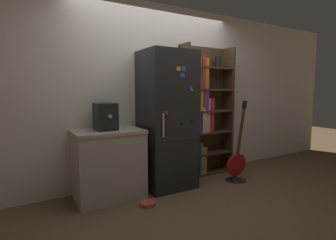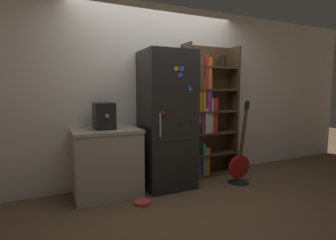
{
  "view_description": "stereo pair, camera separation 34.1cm",
  "coord_description": "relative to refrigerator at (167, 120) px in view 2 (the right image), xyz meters",
  "views": [
    {
      "loc": [
        -1.82,
        -2.99,
        1.34
      ],
      "look_at": [
        0.02,
        0.15,
        0.94
      ],
      "focal_mm": 28.0,
      "sensor_mm": 36.0,
      "label": 1
    },
    {
      "loc": [
        -1.51,
        -3.14,
        1.34
      ],
      "look_at": [
        0.02,
        0.15,
        0.94
      ],
      "focal_mm": 28.0,
      "sensor_mm": 36.0,
      "label": 2
    }
  ],
  "objects": [
    {
      "name": "ground_plane",
      "position": [
        0.0,
        -0.14,
        -0.94
      ],
      "size": [
        16.0,
        16.0,
        0.0
      ],
      "primitive_type": "plane",
      "color": "brown"
    },
    {
      "name": "refrigerator",
      "position": [
        0.0,
        0.0,
        0.0
      ],
      "size": [
        0.68,
        0.64,
        1.89
      ],
      "color": "black",
      "rests_on": "ground_plane"
    },
    {
      "name": "kitchen_counter",
      "position": [
        -0.84,
        0.03,
        -0.51
      ],
      "size": [
        0.84,
        0.59,
        0.86
      ],
      "color": "#BCB7A8",
      "rests_on": "ground_plane"
    },
    {
      "name": "guitar",
      "position": [
        1.02,
        -0.34,
        -0.77
      ],
      "size": [
        0.35,
        0.32,
        1.21
      ],
      "color": "black",
      "rests_on": "ground_plane"
    },
    {
      "name": "bookshelf",
      "position": [
        0.72,
        0.19,
        0.04
      ],
      "size": [
        0.91,
        0.28,
        2.05
      ],
      "color": "#4C3823",
      "rests_on": "ground_plane"
    },
    {
      "name": "espresso_machine",
      "position": [
        -0.85,
        0.06,
        0.09
      ],
      "size": [
        0.25,
        0.34,
        0.33
      ],
      "color": "black",
      "rests_on": "kitchen_counter"
    },
    {
      "name": "wall_back",
      "position": [
        0.0,
        0.33,
        0.36
      ],
      "size": [
        8.0,
        0.05,
        2.6
      ],
      "color": "white",
      "rests_on": "ground_plane"
    },
    {
      "name": "pet_bowl",
      "position": [
        -0.53,
        -0.45,
        -0.92
      ],
      "size": [
        0.2,
        0.2,
        0.05
      ],
      "color": "#D84C3F",
      "rests_on": "ground_plane"
    }
  ]
}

